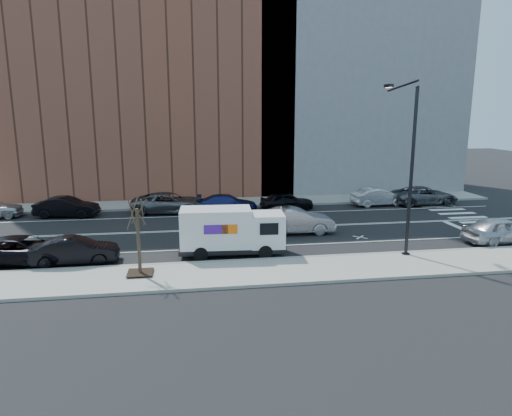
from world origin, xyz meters
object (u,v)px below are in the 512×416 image
object	(u,v)px
fedex_van	(231,231)
near_parked_front	(501,230)
far_parked_b	(67,207)
driving_sedan	(295,221)

from	to	relation	value
fedex_van	near_parked_front	bearing A→B (deg)	3.05
fedex_van	near_parked_front	size ratio (longest dim) A/B	1.26
far_parked_b	driving_sedan	distance (m)	17.30
fedex_van	driving_sedan	bearing A→B (deg)	44.05
fedex_van	far_parked_b	bearing A→B (deg)	138.92
far_parked_b	fedex_van	bearing A→B (deg)	-127.01
far_parked_b	near_parked_front	distance (m)	29.65
fedex_van	near_parked_front	distance (m)	16.25
fedex_van	near_parked_front	world-z (taller)	fedex_van
fedex_van	driving_sedan	world-z (taller)	fedex_van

